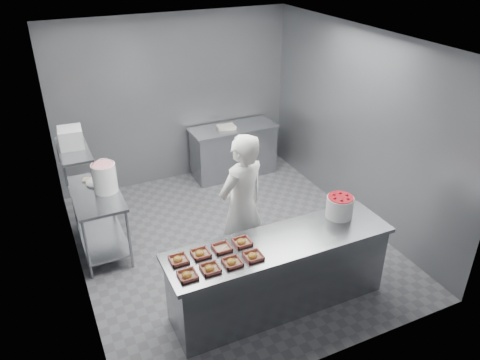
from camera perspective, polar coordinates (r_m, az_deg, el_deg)
name	(u,v)px	position (r m, az deg, el deg)	size (l,w,h in m)	color
floor	(231,242)	(6.67, -1.09, -7.58)	(4.50, 4.50, 0.00)	#4C4C51
ceiling	(229,40)	(5.52, -1.36, 16.70)	(4.50, 4.50, 0.00)	white
wall_back	(175,100)	(7.93, -7.93, 9.59)	(4.00, 0.04, 2.80)	slate
wall_left	(66,184)	(5.55, -20.43, -0.51)	(0.04, 4.50, 2.80)	slate
wall_right	(358,127)	(6.94, 14.15, 6.24)	(0.04, 4.50, 2.80)	slate
service_counter	(279,273)	(5.44, 4.79, -11.25)	(2.60, 0.70, 0.90)	slate
prep_table	(99,213)	(6.48, -16.84, -3.81)	(0.60, 1.20, 0.90)	slate
back_counter	(234,151)	(8.26, -0.80, 3.59)	(1.50, 0.60, 0.90)	slate
wall_shelf	(73,149)	(6.04, -19.67, 3.58)	(0.35, 0.90, 0.03)	slate
tray_0	(187,275)	(4.69, -6.44, -11.46)	(0.19, 0.18, 0.06)	tan
tray_1	(210,269)	(4.75, -3.67, -10.72)	(0.19, 0.18, 0.06)	tan
tray_2	(232,262)	(4.82, -0.98, -9.98)	(0.19, 0.18, 0.06)	tan
tray_3	(253,256)	(4.90, 1.62, -9.24)	(0.19, 0.18, 0.06)	tan
tray_4	(178,259)	(4.89, -7.51, -9.59)	(0.19, 0.18, 0.06)	tan
tray_5	(200,253)	(4.95, -4.85, -8.91)	(0.19, 0.18, 0.06)	tan
tray_6	(222,248)	(5.02, -2.23, -8.25)	(0.19, 0.18, 0.04)	tan
tray_7	(242,242)	(5.10, 0.24, -7.56)	(0.19, 0.18, 0.06)	tan
worker	(242,207)	(5.64, 0.21, -3.36)	(0.69, 0.45, 1.90)	white
strawberry_tub	(340,206)	(5.62, 12.06, -3.10)	(0.32, 0.32, 0.26)	white
glaze_bucket	(104,177)	(6.23, -16.20, 0.34)	(0.32, 0.31, 0.47)	white
bucket_lid	(98,182)	(6.55, -16.98, -0.28)	(0.30, 0.30, 0.02)	white
rag	(88,180)	(6.66, -18.04, 0.03)	(0.14, 0.12, 0.02)	#CCB28C
appliance	(71,137)	(6.03, -19.93, 4.90)	(0.28, 0.31, 0.24)	gray
paper_stack	(226,127)	(8.03, -1.69, 6.47)	(0.30, 0.22, 0.05)	silver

